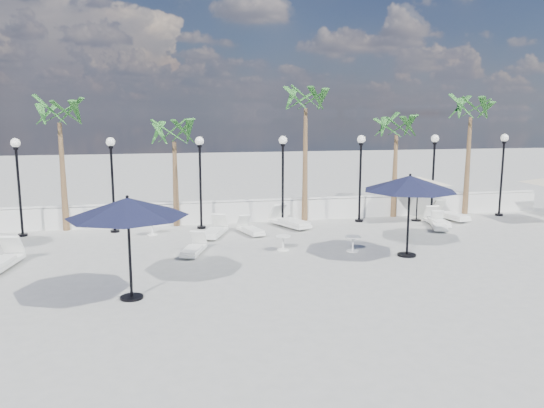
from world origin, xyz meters
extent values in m
plane|color=gray|center=(0.00, 0.00, 0.00)|extent=(100.00, 100.00, 0.00)
cube|color=silver|center=(0.00, 7.50, 0.45)|extent=(26.00, 0.30, 0.90)
cube|color=silver|center=(0.00, 7.50, 0.97)|extent=(26.00, 0.12, 0.08)
cylinder|color=black|center=(-10.50, 6.50, 0.05)|extent=(0.36, 0.36, 0.10)
cylinder|color=black|center=(-10.50, 6.50, 1.75)|extent=(0.10, 0.10, 3.50)
cylinder|color=black|center=(-10.50, 6.50, 3.45)|extent=(0.18, 0.18, 0.10)
sphere|color=white|center=(-10.50, 6.50, 3.66)|extent=(0.36, 0.36, 0.36)
cylinder|color=black|center=(-7.00, 6.50, 0.05)|extent=(0.36, 0.36, 0.10)
cylinder|color=black|center=(-7.00, 6.50, 1.75)|extent=(0.10, 0.10, 3.50)
cylinder|color=black|center=(-7.00, 6.50, 3.45)|extent=(0.18, 0.18, 0.10)
sphere|color=white|center=(-7.00, 6.50, 3.66)|extent=(0.36, 0.36, 0.36)
cylinder|color=black|center=(-3.50, 6.50, 0.05)|extent=(0.36, 0.36, 0.10)
cylinder|color=black|center=(-3.50, 6.50, 1.75)|extent=(0.10, 0.10, 3.50)
cylinder|color=black|center=(-3.50, 6.50, 3.45)|extent=(0.18, 0.18, 0.10)
sphere|color=white|center=(-3.50, 6.50, 3.66)|extent=(0.36, 0.36, 0.36)
cylinder|color=black|center=(0.00, 6.50, 0.05)|extent=(0.36, 0.36, 0.10)
cylinder|color=black|center=(0.00, 6.50, 1.75)|extent=(0.10, 0.10, 3.50)
cylinder|color=black|center=(0.00, 6.50, 3.45)|extent=(0.18, 0.18, 0.10)
sphere|color=white|center=(0.00, 6.50, 3.66)|extent=(0.36, 0.36, 0.36)
cylinder|color=black|center=(3.50, 6.50, 0.05)|extent=(0.36, 0.36, 0.10)
cylinder|color=black|center=(3.50, 6.50, 1.75)|extent=(0.10, 0.10, 3.50)
cylinder|color=black|center=(3.50, 6.50, 3.45)|extent=(0.18, 0.18, 0.10)
sphere|color=white|center=(3.50, 6.50, 3.66)|extent=(0.36, 0.36, 0.36)
cylinder|color=black|center=(7.00, 6.50, 0.05)|extent=(0.36, 0.36, 0.10)
cylinder|color=black|center=(7.00, 6.50, 1.75)|extent=(0.10, 0.10, 3.50)
cylinder|color=black|center=(7.00, 6.50, 3.45)|extent=(0.18, 0.18, 0.10)
sphere|color=white|center=(7.00, 6.50, 3.66)|extent=(0.36, 0.36, 0.36)
cylinder|color=black|center=(10.50, 6.50, 0.05)|extent=(0.36, 0.36, 0.10)
cylinder|color=black|center=(10.50, 6.50, 1.75)|extent=(0.10, 0.10, 3.50)
cylinder|color=black|center=(10.50, 6.50, 3.45)|extent=(0.18, 0.18, 0.10)
sphere|color=white|center=(10.50, 6.50, 3.66)|extent=(0.36, 0.36, 0.36)
cone|color=brown|center=(-9.00, 7.30, 2.20)|extent=(0.28, 0.28, 4.40)
cone|color=brown|center=(-4.50, 7.30, 1.80)|extent=(0.28, 0.28, 3.60)
cone|color=brown|center=(1.20, 7.30, 2.50)|extent=(0.28, 0.28, 5.00)
cone|color=brown|center=(5.50, 7.30, 1.90)|extent=(0.28, 0.28, 3.80)
cone|color=brown|center=(9.20, 7.30, 2.30)|extent=(0.28, 0.28, 4.60)
cube|color=white|center=(-10.03, 1.79, 0.17)|extent=(1.03, 2.18, 0.11)
cube|color=white|center=(-9.89, 2.63, 0.59)|extent=(0.73, 0.60, 0.66)
cube|color=white|center=(-4.07, 2.36, 0.13)|extent=(1.04, 1.73, 0.09)
cube|color=white|center=(-4.14, 2.15, 0.23)|extent=(0.84, 1.22, 0.09)
cube|color=white|center=(-3.86, 2.99, 0.46)|extent=(0.61, 0.53, 0.51)
cube|color=white|center=(-1.65, 4.99, 0.13)|extent=(0.98, 1.72, 0.09)
cube|color=white|center=(-1.59, 4.78, 0.23)|extent=(0.80, 1.20, 0.09)
cube|color=white|center=(-1.84, 5.63, 0.46)|extent=(0.60, 0.51, 0.51)
cube|color=white|center=(-3.10, 4.86, 0.15)|extent=(1.26, 1.96, 0.10)
cube|color=white|center=(-3.19, 4.62, 0.26)|extent=(1.00, 1.39, 0.10)
cube|color=white|center=(-2.83, 5.56, 0.52)|extent=(0.71, 0.62, 0.58)
cube|color=white|center=(0.18, 5.94, 0.17)|extent=(1.52, 2.21, 0.11)
cube|color=white|center=(0.30, 5.68, 0.30)|extent=(1.20, 1.57, 0.11)
cube|color=white|center=(-0.18, 6.72, 0.59)|extent=(0.81, 0.73, 0.66)
cube|color=white|center=(7.68, 6.03, 0.16)|extent=(1.08, 2.07, 0.11)
cube|color=white|center=(7.74, 5.77, 0.28)|extent=(0.90, 1.44, 0.11)
cube|color=white|center=(7.50, 6.81, 0.55)|extent=(0.71, 0.59, 0.62)
cube|color=white|center=(6.46, 5.01, 0.15)|extent=(0.84, 1.87, 0.10)
cube|color=white|center=(6.43, 4.77, 0.25)|extent=(0.72, 1.28, 0.10)
cube|color=white|center=(6.56, 5.73, 0.51)|extent=(0.62, 0.50, 0.56)
cube|color=white|center=(6.18, 4.32, 0.13)|extent=(1.11, 1.72, 0.09)
cube|color=white|center=(6.10, 4.11, 0.23)|extent=(0.88, 1.22, 0.09)
cube|color=white|center=(6.42, 4.93, 0.46)|extent=(0.62, 0.55, 0.51)
cylinder|color=white|center=(-5.50, 5.66, 0.02)|extent=(0.40, 0.40, 0.03)
cylinder|color=white|center=(-5.50, 5.66, 0.24)|extent=(0.06, 0.06, 0.48)
cylinder|color=white|center=(-5.50, 5.66, 0.49)|extent=(0.52, 0.52, 0.03)
cylinder|color=white|center=(-0.94, 2.29, 0.02)|extent=(0.42, 0.42, 0.03)
cylinder|color=white|center=(-0.94, 2.29, 0.25)|extent=(0.06, 0.06, 0.50)
cylinder|color=white|center=(-0.94, 2.29, 0.51)|extent=(0.54, 0.54, 0.03)
cylinder|color=white|center=(1.41, 1.65, 0.02)|extent=(0.43, 0.43, 0.03)
cylinder|color=white|center=(1.41, 1.65, 0.26)|extent=(0.06, 0.06, 0.51)
cylinder|color=white|center=(1.41, 1.65, 0.52)|extent=(0.55, 0.55, 0.03)
cylinder|color=black|center=(-5.91, -1.72, 0.03)|extent=(0.60, 0.60, 0.06)
cylinder|color=black|center=(-5.91, -1.72, 1.31)|extent=(0.07, 0.07, 2.62)
cone|color=black|center=(-5.91, -1.72, 2.42)|extent=(3.10, 3.10, 0.48)
sphere|color=black|center=(-5.91, -1.72, 2.69)|extent=(0.09, 0.09, 0.09)
cylinder|color=black|center=(3.01, 0.72, 0.03)|extent=(0.63, 0.63, 0.07)
cylinder|color=black|center=(3.01, 0.72, 1.34)|extent=(0.08, 0.08, 2.69)
cone|color=black|center=(3.01, 0.72, 2.48)|extent=(3.13, 3.13, 0.50)
sphere|color=black|center=(3.01, 0.72, 2.76)|extent=(0.09, 0.09, 0.09)
cylinder|color=black|center=(6.12, 6.20, 0.03)|extent=(0.45, 0.45, 0.05)
cylinder|color=black|center=(6.12, 6.20, 0.99)|extent=(0.06, 0.06, 1.98)
pyramid|color=#BAB193|center=(6.12, 6.20, 2.00)|extent=(4.37, 4.37, 0.30)
camera|label=1|loc=(-5.00, -15.41, 4.77)|focal=35.00mm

